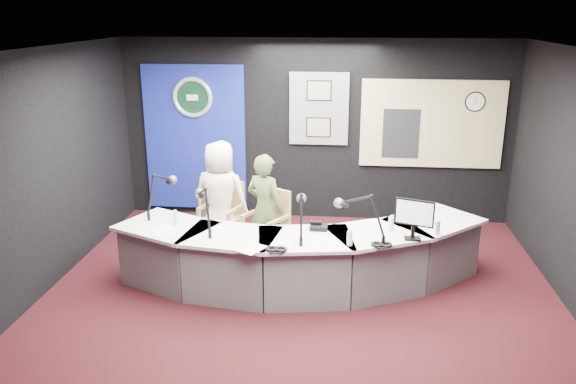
# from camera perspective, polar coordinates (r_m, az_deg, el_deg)

# --- Properties ---
(ground) EXTENTS (6.00, 6.00, 0.00)m
(ground) POSITION_cam_1_polar(r_m,az_deg,el_deg) (6.62, 1.03, -11.28)
(ground) COLOR black
(ground) RESTS_ON ground
(ceiling) EXTENTS (6.00, 6.00, 0.02)m
(ceiling) POSITION_cam_1_polar(r_m,az_deg,el_deg) (5.81, 1.19, 13.66)
(ceiling) COLOR silver
(ceiling) RESTS_ON ground
(wall_back) EXTENTS (6.00, 0.02, 2.80)m
(wall_back) POSITION_cam_1_polar(r_m,az_deg,el_deg) (8.97, 2.72, 6.03)
(wall_back) COLOR black
(wall_back) RESTS_ON ground
(wall_front) EXTENTS (6.00, 0.02, 2.80)m
(wall_front) POSITION_cam_1_polar(r_m,az_deg,el_deg) (3.35, -3.35, -15.00)
(wall_front) COLOR black
(wall_front) RESTS_ON ground
(wall_left) EXTENTS (0.02, 6.00, 2.80)m
(wall_left) POSITION_cam_1_polar(r_m,az_deg,el_deg) (6.98, -24.26, 1.08)
(wall_left) COLOR black
(wall_left) RESTS_ON ground
(broadcast_desk) EXTENTS (4.50, 1.90, 0.75)m
(broadcast_desk) POSITION_cam_1_polar(r_m,az_deg,el_deg) (6.95, 1.03, -6.37)
(broadcast_desk) COLOR silver
(broadcast_desk) RESTS_ON ground
(backdrop_panel) EXTENTS (1.60, 0.05, 2.30)m
(backdrop_panel) POSITION_cam_1_polar(r_m,az_deg,el_deg) (9.27, -9.16, 5.26)
(backdrop_panel) COLOR navy
(backdrop_panel) RESTS_ON wall_back
(agency_seal) EXTENTS (0.63, 0.07, 0.63)m
(agency_seal) POSITION_cam_1_polar(r_m,az_deg,el_deg) (9.12, -9.42, 9.19)
(agency_seal) COLOR silver
(agency_seal) RESTS_ON backdrop_panel
(seal_center) EXTENTS (0.48, 0.01, 0.48)m
(seal_center) POSITION_cam_1_polar(r_m,az_deg,el_deg) (9.12, -9.41, 9.20)
(seal_center) COLOR black
(seal_center) RESTS_ON backdrop_panel
(pinboard) EXTENTS (0.90, 0.04, 1.10)m
(pinboard) POSITION_cam_1_polar(r_m,az_deg,el_deg) (8.88, 3.07, 8.20)
(pinboard) COLOR slate
(pinboard) RESTS_ON wall_back
(framed_photo_upper) EXTENTS (0.34, 0.02, 0.27)m
(framed_photo_upper) POSITION_cam_1_polar(r_m,az_deg,el_deg) (8.81, 3.09, 9.96)
(framed_photo_upper) COLOR #7C765A
(framed_photo_upper) RESTS_ON pinboard
(framed_photo_lower) EXTENTS (0.34, 0.02, 0.27)m
(framed_photo_lower) POSITION_cam_1_polar(r_m,az_deg,el_deg) (8.90, 3.03, 6.39)
(framed_photo_lower) COLOR #7C765A
(framed_photo_lower) RESTS_ON pinboard
(booth_window_frame) EXTENTS (2.12, 0.06, 1.32)m
(booth_window_frame) POSITION_cam_1_polar(r_m,az_deg,el_deg) (8.99, 14.00, 6.53)
(booth_window_frame) COLOR tan
(booth_window_frame) RESTS_ON wall_back
(booth_glow) EXTENTS (2.00, 0.02, 1.20)m
(booth_glow) POSITION_cam_1_polar(r_m,az_deg,el_deg) (8.98, 14.01, 6.52)
(booth_glow) COLOR beige
(booth_glow) RESTS_ON booth_window_frame
(equipment_rack) EXTENTS (0.55, 0.02, 0.75)m
(equipment_rack) POSITION_cam_1_polar(r_m,az_deg,el_deg) (8.94, 11.09, 5.68)
(equipment_rack) COLOR black
(equipment_rack) RESTS_ON booth_window_frame
(wall_clock) EXTENTS (0.28, 0.01, 0.28)m
(wall_clock) POSITION_cam_1_polar(r_m,az_deg,el_deg) (9.01, 18.00, 8.48)
(wall_clock) COLOR white
(wall_clock) RESTS_ON booth_window_frame
(armchair_left) EXTENTS (0.67, 0.67, 0.94)m
(armchair_left) POSITION_cam_1_polar(r_m,az_deg,el_deg) (7.95, -6.62, -2.59)
(armchair_left) COLOR tan
(armchair_left) RESTS_ON ground
(armchair_right) EXTENTS (0.77, 0.77, 0.99)m
(armchair_right) POSITION_cam_1_polar(r_m,az_deg,el_deg) (7.55, -2.26, -3.38)
(armchair_right) COLOR tan
(armchair_right) RESTS_ON ground
(draped_jacket) EXTENTS (0.51, 0.25, 0.70)m
(draped_jacket) POSITION_cam_1_polar(r_m,az_deg,el_deg) (8.14, -6.99, -0.99)
(draped_jacket) COLOR #696458
(draped_jacket) RESTS_ON armchair_left
(person_man) EXTENTS (0.81, 0.58, 1.54)m
(person_man) POSITION_cam_1_polar(r_m,az_deg,el_deg) (7.85, -6.69, -0.51)
(person_man) COLOR #FCEFCA
(person_man) RESTS_ON ground
(person_woman) EXTENTS (0.63, 0.55, 1.46)m
(person_woman) POSITION_cam_1_polar(r_m,az_deg,el_deg) (7.47, -2.28, -1.69)
(person_woman) COLOR #506032
(person_woman) RESTS_ON ground
(computer_monitor) EXTENTS (0.40, 0.17, 0.28)m
(computer_monitor) POSITION_cam_1_polar(r_m,az_deg,el_deg) (6.49, 12.36, -1.97)
(computer_monitor) COLOR black
(computer_monitor) RESTS_ON broadcast_desk
(desk_phone) EXTENTS (0.21, 0.17, 0.05)m
(desk_phone) POSITION_cam_1_polar(r_m,az_deg,el_deg) (6.74, 3.06, -3.50)
(desk_phone) COLOR black
(desk_phone) RESTS_ON broadcast_desk
(headphones_near) EXTENTS (0.20, 0.20, 0.03)m
(headphones_near) POSITION_cam_1_polar(r_m,az_deg,el_deg) (6.35, 9.23, -5.15)
(headphones_near) COLOR black
(headphones_near) RESTS_ON broadcast_desk
(headphones_far) EXTENTS (0.21, 0.21, 0.03)m
(headphones_far) POSITION_cam_1_polar(r_m,az_deg,el_deg) (6.15, -1.16, -5.67)
(headphones_far) COLOR black
(headphones_far) RESTS_ON broadcast_desk
(paper_stack) EXTENTS (0.33, 0.38, 0.00)m
(paper_stack) POSITION_cam_1_polar(r_m,az_deg,el_deg) (6.85, -12.23, -3.74)
(paper_stack) COLOR white
(paper_stack) RESTS_ON broadcast_desk
(notepad) EXTENTS (0.32, 0.36, 0.00)m
(notepad) POSITION_cam_1_polar(r_m,az_deg,el_deg) (6.22, -3.59, -5.62)
(notepad) COLOR white
(notepad) RESTS_ON broadcast_desk
(boom_mic_a) EXTENTS (0.26, 0.73, 0.60)m
(boom_mic_a) POSITION_cam_1_polar(r_m,az_deg,el_deg) (7.38, -12.48, 0.24)
(boom_mic_a) COLOR black
(boom_mic_a) RESTS_ON broadcast_desk
(boom_mic_b) EXTENTS (0.37, 0.69, 0.60)m
(boom_mic_b) POSITION_cam_1_polar(r_m,az_deg,el_deg) (6.73, -8.27, -1.20)
(boom_mic_b) COLOR black
(boom_mic_b) RESTS_ON broadcast_desk
(boom_mic_c) EXTENTS (0.17, 0.74, 0.60)m
(boom_mic_c) POSITION_cam_1_polar(r_m,az_deg,el_deg) (6.46, 1.32, -1.83)
(boom_mic_c) COLOR black
(boom_mic_c) RESTS_ON broadcast_desk
(boom_mic_d) EXTENTS (0.62, 0.49, 0.60)m
(boom_mic_d) POSITION_cam_1_polar(r_m,az_deg,el_deg) (6.44, 7.22, -2.03)
(boom_mic_d) COLOR black
(boom_mic_d) RESTS_ON broadcast_desk
(water_bottles) EXTENTS (3.12, 0.56, 0.18)m
(water_bottles) POSITION_cam_1_polar(r_m,az_deg,el_deg) (6.55, 1.44, -3.51)
(water_bottles) COLOR silver
(water_bottles) RESTS_ON broadcast_desk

